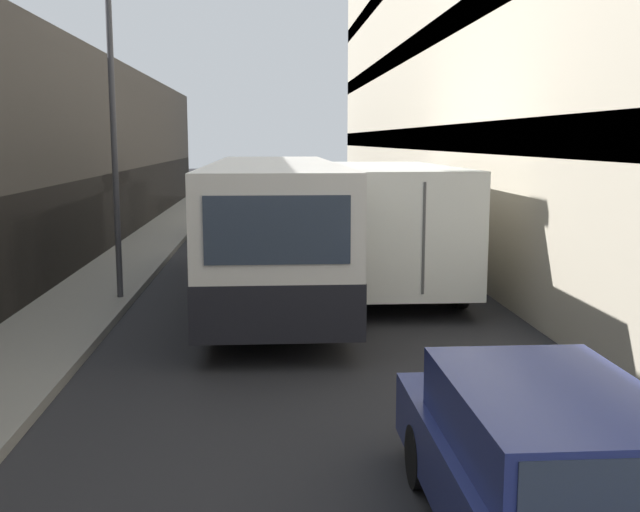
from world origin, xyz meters
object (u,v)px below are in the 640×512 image
(panel_van, at_px, (254,206))
(car_hatchback, at_px, (552,474))
(box_truck, at_px, (386,218))
(street_lamp, at_px, (111,66))
(bus, at_px, (274,225))

(panel_van, bearing_deg, car_hatchback, -82.32)
(box_truck, relative_size, street_lamp, 1.35)
(bus, distance_m, panel_van, 9.69)
(car_hatchback, xyz_separation_m, bus, (-2.08, 10.33, 0.82))
(car_hatchback, distance_m, box_truck, 11.74)
(car_hatchback, distance_m, panel_van, 20.18)
(car_hatchback, relative_size, box_truck, 0.50)
(panel_van, bearing_deg, box_truck, -68.86)
(box_truck, bearing_deg, car_hatchback, -92.51)
(car_hatchback, height_order, bus, bus)
(box_truck, bearing_deg, bus, -152.29)
(car_hatchback, bearing_deg, panel_van, 97.68)
(car_hatchback, bearing_deg, box_truck, 87.49)
(box_truck, relative_size, panel_van, 2.17)
(panel_van, distance_m, street_lamp, 11.17)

